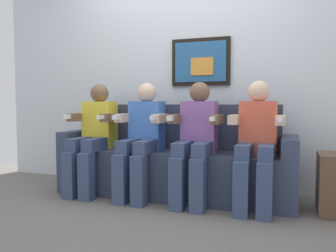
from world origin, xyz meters
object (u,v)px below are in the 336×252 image
(person_leftmost, at_px, (94,133))
(person_right_center, at_px, (196,137))
(person_rightmost, at_px, (257,139))
(couch, at_px, (174,164))
(person_left_center, at_px, (142,135))

(person_leftmost, relative_size, person_right_center, 1.00)
(person_right_center, height_order, person_rightmost, same)
(couch, bearing_deg, person_rightmost, -11.79)
(person_leftmost, xyz_separation_m, person_rightmost, (1.61, 0.00, -0.00))
(couch, xyz_separation_m, person_left_center, (-0.27, -0.17, 0.29))
(person_right_center, distance_m, person_rightmost, 0.54)
(person_left_center, height_order, person_right_center, same)
(person_left_center, relative_size, person_right_center, 1.00)
(person_leftmost, distance_m, person_right_center, 1.07)
(person_right_center, relative_size, person_rightmost, 1.00)
(person_leftmost, xyz_separation_m, person_right_center, (1.07, 0.00, 0.00))
(person_leftmost, distance_m, person_rightmost, 1.61)
(person_leftmost, bearing_deg, person_right_center, 0.00)
(person_right_center, bearing_deg, person_rightmost, 0.05)
(person_rightmost, bearing_deg, person_left_center, -179.98)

